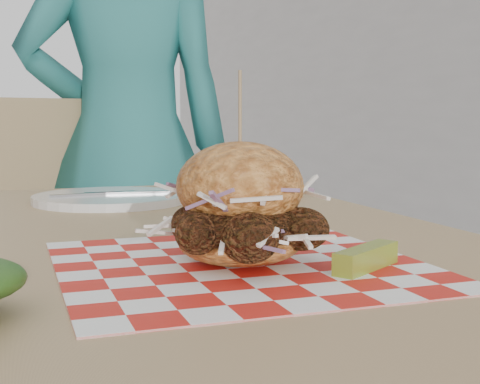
# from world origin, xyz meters

# --- Properties ---
(diner) EXTENTS (0.64, 0.45, 1.64)m
(diner) POSITION_xyz_m (-0.13, 1.16, 0.82)
(diner) COLOR #297775
(diner) RESTS_ON ground
(patio_table) EXTENTS (0.80, 1.20, 0.75)m
(patio_table) POSITION_xyz_m (-0.28, 0.14, 0.67)
(patio_table) COLOR tan
(patio_table) RESTS_ON ground
(patio_chair) EXTENTS (0.53, 0.53, 0.95)m
(patio_chair) POSITION_xyz_m (-0.31, 1.11, 0.55)
(patio_chair) COLOR tan
(patio_chair) RESTS_ON ground
(paper_liner) EXTENTS (0.36, 0.36, 0.00)m
(paper_liner) POSITION_xyz_m (-0.23, -0.08, 0.75)
(paper_liner) COLOR red
(paper_liner) RESTS_ON patio_table
(sandwich) EXTENTS (0.17, 0.17, 0.19)m
(sandwich) POSITION_xyz_m (-0.23, -0.08, 0.81)
(sandwich) COLOR #E08E3F
(sandwich) RESTS_ON paper_liner
(pickle_spear) EXTENTS (0.09, 0.07, 0.02)m
(pickle_spear) POSITION_xyz_m (-0.12, -0.14, 0.76)
(pickle_spear) COLOR olive
(pickle_spear) RESTS_ON paper_liner
(place_setting) EXTENTS (0.27, 0.27, 0.02)m
(place_setting) POSITION_xyz_m (-0.28, 0.47, 0.76)
(place_setting) COLOR white
(place_setting) RESTS_ON patio_table
(kraft_tray) EXTENTS (0.15, 0.12, 0.06)m
(kraft_tray) POSITION_xyz_m (-0.01, 0.48, 0.77)
(kraft_tray) COLOR olive
(kraft_tray) RESTS_ON patio_table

